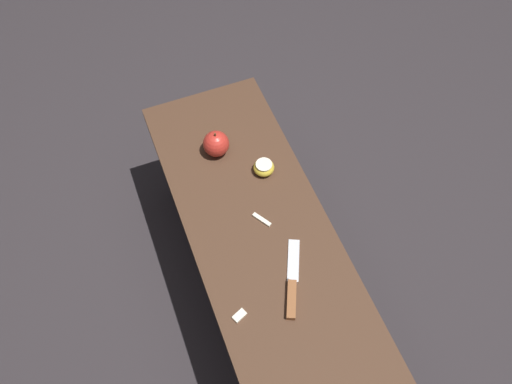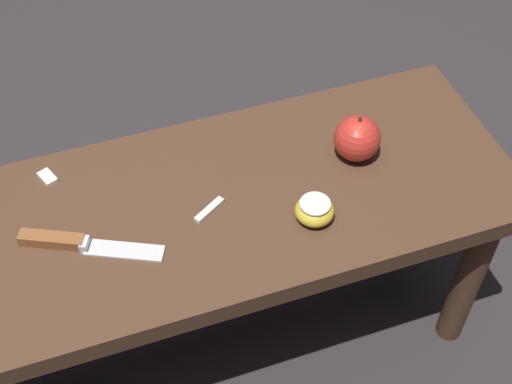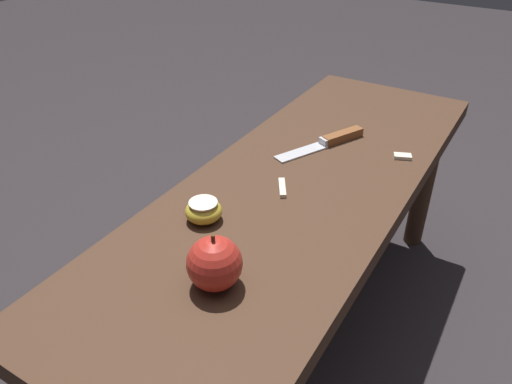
% 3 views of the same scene
% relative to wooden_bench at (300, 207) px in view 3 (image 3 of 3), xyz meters
% --- Properties ---
extents(ground_plane, '(8.00, 8.00, 0.00)m').
position_rel_wooden_bench_xyz_m(ground_plane, '(0.00, 0.00, -0.39)').
color(ground_plane, '#2D282B').
extents(wooden_bench, '(1.20, 0.41, 0.46)m').
position_rel_wooden_bench_xyz_m(wooden_bench, '(0.00, 0.00, 0.00)').
color(wooden_bench, '#472D1E').
rests_on(wooden_bench, ground_plane).
extents(knife, '(0.23, 0.13, 0.02)m').
position_rel_wooden_bench_xyz_m(knife, '(-0.18, -0.02, 0.07)').
color(knife, silver).
rests_on(knife, wooden_bench).
extents(apple_whole, '(0.08, 0.08, 0.09)m').
position_rel_wooden_bench_xyz_m(apple_whole, '(0.34, 0.02, 0.11)').
color(apple_whole, red).
rests_on(apple_whole, wooden_bench).
extents(apple_cut, '(0.07, 0.07, 0.04)m').
position_rel_wooden_bench_xyz_m(apple_cut, '(0.21, -0.09, 0.09)').
color(apple_cut, gold).
rests_on(apple_cut, wooden_bench).
extents(apple_slice_near_knife, '(0.06, 0.04, 0.01)m').
position_rel_wooden_bench_xyz_m(apple_slice_near_knife, '(0.05, -0.02, 0.07)').
color(apple_slice_near_knife, silver).
rests_on(apple_slice_near_knife, wooden_bench).
extents(apple_slice_center, '(0.03, 0.04, 0.01)m').
position_rel_wooden_bench_xyz_m(apple_slice_center, '(-0.20, 0.15, 0.07)').
color(apple_slice_center, silver).
rests_on(apple_slice_center, wooden_bench).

